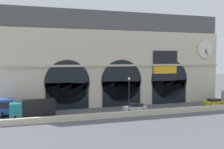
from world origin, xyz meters
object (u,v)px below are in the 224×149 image
(car_east, at_px, (213,102))
(box_truck_west, at_px, (33,108))
(car_center, at_px, (135,107))
(street_lamp_quayside, at_px, (129,91))

(car_east, bearing_deg, box_truck_west, -179.99)
(car_center, height_order, street_lamp_quayside, street_lamp_quayside)
(box_truck_west, relative_size, car_center, 1.70)
(street_lamp_quayside, bearing_deg, car_center, 50.84)
(car_east, bearing_deg, car_center, -178.97)
(box_truck_west, relative_size, street_lamp_quayside, 1.09)
(box_truck_west, bearing_deg, car_east, 0.01)
(car_center, relative_size, car_east, 1.00)
(box_truck_west, distance_m, car_east, 37.58)
(car_center, xyz_separation_m, street_lamp_quayside, (-2.53, -3.10, 3.61))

